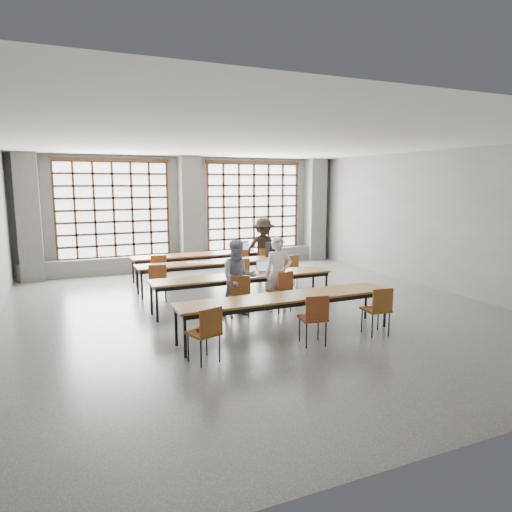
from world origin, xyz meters
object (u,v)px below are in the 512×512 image
Objects in this scene: chair_front_right at (282,287)px; backpack at (272,249)px; desk_row_a at (204,256)px; chair_back_right at (265,260)px; chair_mid_centre at (240,272)px; laptop_front at (265,269)px; chair_back_left at (159,268)px; chair_back_mid at (239,262)px; chair_front_left at (240,291)px; student_back at (263,248)px; desk_row_b at (216,264)px; chair_near_right at (379,306)px; desk_row_d at (287,299)px; mouse at (283,271)px; chair_near_left at (207,329)px; green_box at (240,272)px; student_female at (239,278)px; student_male at (278,274)px; laptop_back at (246,248)px; chair_mid_right at (290,268)px; chair_near_mid at (315,315)px; phone at (253,275)px; desk_row_c at (243,278)px; plastic_bag at (234,246)px; red_pouch at (204,330)px; chair_mid_left at (158,279)px.

chair_front_right is 2.79m from backpack.
desk_row_a is 4.55× the size of chair_back_right.
laptop_front is at bearing -83.19° from chair_mid_centre.
chair_back_mid is at bearing -0.00° from chair_back_left.
backpack is at bearing 52.77° from chair_front_left.
student_back reaches higher than desk_row_a.
chair_back_left is at bearing -156.00° from desk_row_a.
chair_back_mid reaches higher than desk_row_b.
chair_near_right is (1.09, -3.89, 0.00)m from chair_mid_centre.
desk_row_a is at bearing 88.95° from desk_row_d.
chair_near_left is at bearing -134.89° from mouse.
chair_near_left is 3.52× the size of green_box.
student_male is at bearing 8.19° from student_female.
green_box is at bearing -114.76° from laptop_back.
mouse is at bearing -94.48° from student_back.
laptop_back is at bearing 90.67° from chair_near_right.
chair_mid_right and chair_front_right have the same top height.
chair_back_mid is at bearing 96.39° from chair_near_right.
chair_near_mid is 2.54m from phone.
desk_row_d is 30.77× the size of phone.
mouse reaches higher than desk_row_c.
desk_row_b is 1.00× the size of desk_row_d.
chair_near_mid is 3.08× the size of plastic_bag.
chair_back_right is at bearing -44.51° from plastic_bag.
desk_row_c is 4.55× the size of chair_near_right.
backpack is at bearing 70.91° from mouse.
laptop_back is at bearing 63.73° from chair_mid_centre.
desk_row_c is 10.00× the size of backpack.
student_female is at bearing 56.23° from red_pouch.
chair_back_right is at bearing 22.04° from chair_mid_left.
green_box is (-1.77, -2.65, -0.08)m from student_back.
mouse is (1.27, 0.61, 0.21)m from chair_front_left.
student_back is at bearing 85.72° from chair_back_right.
chair_front_right is 3.08× the size of plastic_bag.
desk_row_d is (-0.00, -3.89, 0.00)m from desk_row_b.
chair_back_mid is at bearing -97.44° from plastic_bag.
chair_front_left is (1.26, -1.89, 0.00)m from chair_mid_left.
student_female reaches higher than chair_back_mid.
laptop_back is at bearing 99.79° from chair_mid_right.
chair_mid_centre is (0.40, -0.63, -0.13)m from desk_row_b.
desk_row_a is 1.03m from chair_back_mid.
chair_back_left is 3.52× the size of green_box.
chair_near_left is (-2.08, -3.89, 0.00)m from chair_mid_centre.
phone is (-0.03, 2.53, 0.20)m from chair_near_mid.
chair_back_mid is at bearing -37.76° from desk_row_a.
desk_row_b is 1.89m from desk_row_c.
chair_near_right is (1.84, -2.01, 0.00)m from chair_front_left.
phone is (-1.53, -2.70, 0.20)m from chair_back_right.
plastic_bag is at bearing 3.18° from desk_row_a.
laptop_back is (0.52, 0.73, 0.25)m from chair_back_mid.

